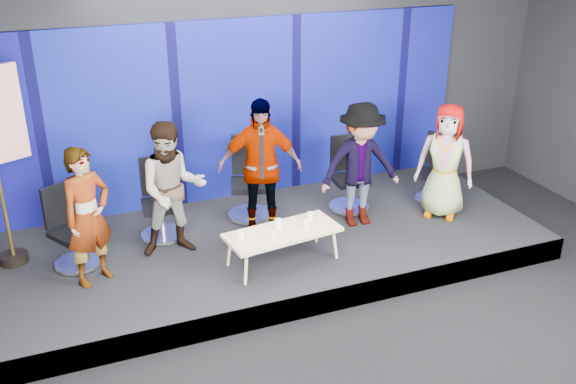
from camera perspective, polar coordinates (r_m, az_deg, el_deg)
name	(u,v)px	position (r m, az deg, el deg)	size (l,w,h in m)	color
ground	(360,368)	(6.77, 6.42, -15.31)	(10.00, 10.00, 0.00)	black
room_walls	(373,142)	(5.56, 7.55, 4.47)	(10.02, 8.02, 3.51)	black
riser	(274,245)	(8.58, -1.26, -4.72)	(7.00, 3.00, 0.30)	black
backdrop	(238,111)	(9.30, -4.49, 7.21)	(7.00, 0.08, 2.60)	#0B0860
chair_a	(72,240)	(8.11, -18.62, -4.05)	(0.78, 0.78, 1.01)	silver
panelist_a	(88,217)	(7.48, -17.35, -2.11)	(0.60, 0.39, 1.63)	black
chair_b	(161,212)	(8.51, -11.22, -1.72)	(0.65, 0.65, 1.05)	silver
panelist_b	(172,190)	(7.87, -10.23, 0.22)	(0.83, 0.64, 1.70)	black
chair_c	(250,191)	(8.90, -3.42, 0.09)	(0.79, 0.79, 1.13)	silver
panelist_c	(260,167)	(8.24, -2.51, 2.20)	(1.07, 0.45, 1.83)	black
chair_d	(348,185)	(9.18, 5.39, 0.60)	(0.64, 0.64, 1.05)	silver
panelist_d	(360,165)	(8.54, 6.46, 2.39)	(1.10, 0.63, 1.70)	black
chair_e	(436,179)	(9.64, 13.02, 1.11)	(0.79, 0.79, 0.99)	silver
panelist_e	(445,161)	(9.01, 13.81, 2.67)	(0.79, 0.51, 1.61)	black
coffee_table	(283,233)	(7.70, -0.48, -3.71)	(1.44, 0.76, 0.42)	tan
mug_a	(241,234)	(7.53, -4.24, -3.76)	(0.08, 0.08, 0.09)	white
mug_b	(274,235)	(7.50, -1.29, -3.82)	(0.08, 0.08, 0.09)	white
mug_c	(279,224)	(7.74, -0.84, -2.82)	(0.09, 0.09, 0.11)	white
mug_d	(306,224)	(7.75, 1.66, -2.86)	(0.08, 0.08, 0.09)	white
mug_e	(310,216)	(7.95, 1.99, -2.14)	(0.08, 0.08, 0.09)	white
flag_stand	(6,157)	(8.07, -23.79, 2.88)	(0.56, 0.36, 2.54)	black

